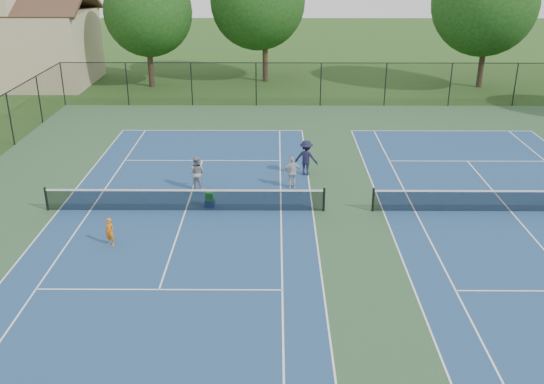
{
  "coord_description": "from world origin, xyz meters",
  "views": [
    {
      "loc": [
        -3.11,
        -23.75,
        10.78
      ],
      "look_at": [
        -3.27,
        -1.0,
        1.3
      ],
      "focal_mm": 40.0,
      "sensor_mm": 36.0,
      "label": 1
    }
  ],
  "objects_px": {
    "child_player": "(110,232)",
    "bystander_a": "(292,172)",
    "ball_crate": "(210,204)",
    "ball_hopper": "(210,196)",
    "tree_back_a": "(146,8)",
    "bystander_b": "(306,158)",
    "instructor": "(197,173)",
    "clapboard_house": "(26,45)"
  },
  "relations": [
    {
      "from": "child_player",
      "to": "bystander_b",
      "type": "distance_m",
      "value": 10.87
    },
    {
      "from": "child_player",
      "to": "bystander_b",
      "type": "relative_size",
      "value": 0.63
    },
    {
      "from": "clapboard_house",
      "to": "ball_hopper",
      "type": "bearing_deg",
      "value": -55.33
    },
    {
      "from": "bystander_b",
      "to": "tree_back_a",
      "type": "bearing_deg",
      "value": -43.09
    },
    {
      "from": "tree_back_a",
      "to": "instructor",
      "type": "distance_m",
      "value": 23.01
    },
    {
      "from": "tree_back_a",
      "to": "child_player",
      "type": "bearing_deg",
      "value": -82.47
    },
    {
      "from": "tree_back_a",
      "to": "clapboard_house",
      "type": "relative_size",
      "value": 0.85
    },
    {
      "from": "instructor",
      "to": "clapboard_house",
      "type": "bearing_deg",
      "value": -36.84
    },
    {
      "from": "child_player",
      "to": "bystander_a",
      "type": "distance_m",
      "value": 9.19
    },
    {
      "from": "tree_back_a",
      "to": "bystander_a",
      "type": "relative_size",
      "value": 5.94
    },
    {
      "from": "clapboard_house",
      "to": "instructor",
      "type": "bearing_deg",
      "value": -54.24
    },
    {
      "from": "tree_back_a",
      "to": "child_player",
      "type": "relative_size",
      "value": 8.23
    },
    {
      "from": "ball_crate",
      "to": "bystander_a",
      "type": "bearing_deg",
      "value": 31.95
    },
    {
      "from": "ball_crate",
      "to": "ball_hopper",
      "type": "xyz_separation_m",
      "value": [
        0.0,
        0.0,
        0.36
      ]
    },
    {
      "from": "child_player",
      "to": "ball_hopper",
      "type": "relative_size",
      "value": 2.85
    },
    {
      "from": "ball_crate",
      "to": "bystander_b",
      "type": "bearing_deg",
      "value": 42.3
    },
    {
      "from": "bystander_b",
      "to": "child_player",
      "type": "bearing_deg",
      "value": 61.0
    },
    {
      "from": "clapboard_house",
      "to": "bystander_a",
      "type": "bearing_deg",
      "value": -47.21
    },
    {
      "from": "bystander_b",
      "to": "bystander_a",
      "type": "bearing_deg",
      "value": 83.84
    },
    {
      "from": "clapboard_house",
      "to": "child_player",
      "type": "distance_m",
      "value": 31.41
    },
    {
      "from": "instructor",
      "to": "bystander_b",
      "type": "xyz_separation_m",
      "value": [
        5.16,
        1.9,
        0.08
      ]
    },
    {
      "from": "ball_hopper",
      "to": "ball_crate",
      "type": "bearing_deg",
      "value": 0.0
    },
    {
      "from": "clapboard_house",
      "to": "bystander_b",
      "type": "xyz_separation_m",
      "value": [
        21.38,
        -20.62,
        -2.2
      ]
    },
    {
      "from": "child_player",
      "to": "bystander_a",
      "type": "relative_size",
      "value": 0.72
    },
    {
      "from": "tree_back_a",
      "to": "ball_crate",
      "type": "relative_size",
      "value": 22.49
    },
    {
      "from": "bystander_b",
      "to": "ball_hopper",
      "type": "height_order",
      "value": "bystander_b"
    },
    {
      "from": "clapboard_house",
      "to": "ball_hopper",
      "type": "height_order",
      "value": "clapboard_house"
    },
    {
      "from": "bystander_b",
      "to": "ball_crate",
      "type": "height_order",
      "value": "bystander_b"
    },
    {
      "from": "child_player",
      "to": "clapboard_house",
      "type": "bearing_deg",
      "value": 140.5
    },
    {
      "from": "tree_back_a",
      "to": "child_player",
      "type": "xyz_separation_m",
      "value": [
        3.6,
        -27.2,
        -5.48
      ]
    },
    {
      "from": "bystander_b",
      "to": "ball_hopper",
      "type": "relative_size",
      "value": 4.55
    },
    {
      "from": "clapboard_house",
      "to": "instructor",
      "type": "relative_size",
      "value": 6.67
    },
    {
      "from": "clapboard_house",
      "to": "child_player",
      "type": "xyz_separation_m",
      "value": [
        13.6,
        -28.2,
        -2.54
      ]
    },
    {
      "from": "tree_back_a",
      "to": "bystander_b",
      "type": "height_order",
      "value": "tree_back_a"
    },
    {
      "from": "bystander_b",
      "to": "ball_crate",
      "type": "bearing_deg",
      "value": 59.1
    },
    {
      "from": "instructor",
      "to": "tree_back_a",
      "type": "bearing_deg",
      "value": -56.48
    },
    {
      "from": "tree_back_a",
      "to": "bystander_b",
      "type": "xyz_separation_m",
      "value": [
        11.38,
        -19.62,
        -5.15
      ]
    },
    {
      "from": "child_player",
      "to": "instructor",
      "type": "bearing_deg",
      "value": 89.92
    },
    {
      "from": "ball_hopper",
      "to": "instructor",
      "type": "bearing_deg",
      "value": 110.87
    },
    {
      "from": "ball_crate",
      "to": "tree_back_a",
      "type": "bearing_deg",
      "value": 106.55
    },
    {
      "from": "ball_crate",
      "to": "ball_hopper",
      "type": "bearing_deg",
      "value": 0.0
    },
    {
      "from": "ball_crate",
      "to": "child_player",
      "type": "bearing_deg",
      "value": -133.54
    }
  ]
}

